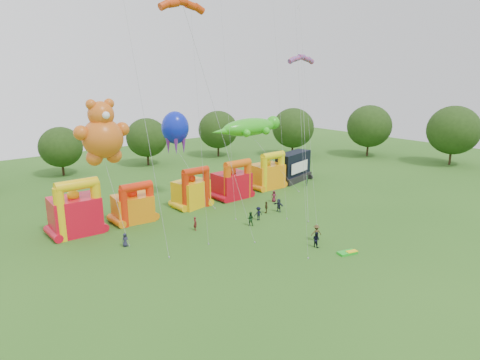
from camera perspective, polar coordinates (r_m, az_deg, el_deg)
ground at (r=43.56m, az=14.54°, el=-11.81°), size 160.00×160.00×0.00m
tree_ring at (r=40.65m, az=13.40°, el=-4.13°), size 124.15×126.26×12.07m
bouncy_castle_0 at (r=54.24m, az=-21.06°, el=-4.06°), size 5.68×4.68×6.89m
bouncy_castle_1 at (r=56.48m, az=-14.01°, el=-3.38°), size 5.09×4.28×5.38m
bouncy_castle_2 at (r=60.99m, az=-6.42°, el=-1.50°), size 5.17×4.50×5.90m
bouncy_castle_3 at (r=64.83m, az=-0.98°, el=-0.41°), size 5.09×4.10×6.05m
bouncy_castle_4 at (r=70.45m, az=3.70°, el=0.81°), size 5.29×4.37×6.18m
stage_trailer at (r=75.50m, az=7.13°, el=1.73°), size 8.34×4.69×5.09m
teddy_bear_kite at (r=51.81m, az=-17.52°, el=4.10°), size 6.59×8.68×15.88m
gecko_kite at (r=70.67m, az=3.27°, el=4.21°), size 14.31×11.52×11.34m
octopus_kite at (r=63.34m, az=-7.49°, el=3.86°), size 4.03×10.45×13.19m
parafoil_kites at (r=51.53m, az=3.02°, el=6.69°), size 28.49×12.88×32.85m
diamond_kites at (r=51.16m, az=2.74°, el=11.39°), size 16.62×20.63×36.48m
folded_kite_bundle at (r=47.43m, az=14.17°, el=-9.36°), size 2.19×1.50×0.31m
spectator_0 at (r=49.23m, az=-15.07°, el=-7.72°), size 0.79×0.55×1.54m
spectator_1 at (r=52.46m, az=-6.00°, el=-5.79°), size 0.53×0.69×1.71m
spectator_2 at (r=53.71m, az=1.37°, el=-5.18°), size 1.09×1.08×1.78m
spectator_3 at (r=55.61m, az=2.46°, el=-4.49°), size 1.26×0.86×1.79m
spectator_4 at (r=58.41m, az=3.52°, el=-3.64°), size 0.99×0.93×1.63m
spectator_5 at (r=59.04m, az=5.18°, el=-3.37°), size 0.82×1.78×1.84m
spectator_6 at (r=63.37m, az=4.55°, el=-2.18°), size 0.98×0.95×1.69m
spectator_7 at (r=72.83m, az=8.91°, el=-0.05°), size 0.78×0.77×1.82m
spectator_8 at (r=48.16m, az=10.12°, el=-7.81°), size 0.69×0.87×1.74m
spectator_9 at (r=49.85m, az=10.15°, el=-6.94°), size 1.40×1.18×1.88m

